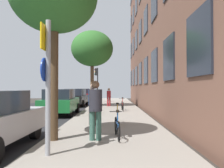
{
  "coord_description": "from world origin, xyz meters",
  "views": [
    {
      "loc": [
        1.17,
        -0.69,
        1.7
      ],
      "look_at": [
        1.09,
        13.28,
        1.96
      ],
      "focal_mm": 35.27,
      "sensor_mm": 36.0,
      "label": 1
    }
  ],
  "objects_px": {
    "sign_post": "(47,77)",
    "bicycle_0": "(117,127)",
    "bicycle_1": "(117,116)",
    "pedestrian_1": "(93,101)",
    "traffic_light": "(97,79)",
    "bicycle_2": "(122,105)",
    "pedestrian_2": "(109,96)",
    "tree_far": "(92,49)",
    "car_3": "(84,95)",
    "pedestrian_0": "(95,106)",
    "car_1": "(60,102)",
    "car_2": "(76,97)"
  },
  "relations": [
    {
      "from": "sign_post",
      "to": "bicycle_0",
      "type": "xyz_separation_m",
      "value": [
        1.69,
        1.82,
        -1.5
      ]
    },
    {
      "from": "bicycle_1",
      "to": "bicycle_0",
      "type": "bearing_deg",
      "value": -91.18
    },
    {
      "from": "bicycle_1",
      "to": "pedestrian_1",
      "type": "xyz_separation_m",
      "value": [
        -1.05,
        -0.23,
        0.64
      ]
    },
    {
      "from": "traffic_light",
      "to": "bicycle_2",
      "type": "relative_size",
      "value": 2.29
    },
    {
      "from": "bicycle_1",
      "to": "pedestrian_2",
      "type": "relative_size",
      "value": 1.05
    },
    {
      "from": "sign_post",
      "to": "traffic_light",
      "type": "distance_m",
      "value": 19.32
    },
    {
      "from": "sign_post",
      "to": "bicycle_0",
      "type": "height_order",
      "value": "sign_post"
    },
    {
      "from": "bicycle_0",
      "to": "pedestrian_2",
      "type": "relative_size",
      "value": 1.0
    },
    {
      "from": "tree_far",
      "to": "pedestrian_2",
      "type": "relative_size",
      "value": 4.13
    },
    {
      "from": "bicycle_0",
      "to": "car_3",
      "type": "bearing_deg",
      "value": 100.72
    },
    {
      "from": "pedestrian_2",
      "to": "car_3",
      "type": "bearing_deg",
      "value": 113.01
    },
    {
      "from": "pedestrian_0",
      "to": "car_1",
      "type": "distance_m",
      "value": 7.74
    },
    {
      "from": "sign_post",
      "to": "bicycle_2",
      "type": "height_order",
      "value": "sign_post"
    },
    {
      "from": "bicycle_2",
      "to": "pedestrian_2",
      "type": "height_order",
      "value": "pedestrian_2"
    },
    {
      "from": "pedestrian_1",
      "to": "car_1",
      "type": "distance_m",
      "value": 5.16
    },
    {
      "from": "pedestrian_0",
      "to": "car_2",
      "type": "distance_m",
      "value": 14.35
    },
    {
      "from": "tree_far",
      "to": "pedestrian_2",
      "type": "height_order",
      "value": "tree_far"
    },
    {
      "from": "pedestrian_1",
      "to": "car_2",
      "type": "bearing_deg",
      "value": 103.14
    },
    {
      "from": "traffic_light",
      "to": "car_3",
      "type": "bearing_deg",
      "value": 127.84
    },
    {
      "from": "tree_far",
      "to": "traffic_light",
      "type": "bearing_deg",
      "value": 90.26
    },
    {
      "from": "traffic_light",
      "to": "car_3",
      "type": "relative_size",
      "value": 0.85
    },
    {
      "from": "bicycle_2",
      "to": "pedestrian_0",
      "type": "xyz_separation_m",
      "value": [
        -1.19,
        -8.76,
        0.67
      ]
    },
    {
      "from": "bicycle_1",
      "to": "car_2",
      "type": "relative_size",
      "value": 0.37
    },
    {
      "from": "bicycle_2",
      "to": "pedestrian_1",
      "type": "relative_size",
      "value": 0.95
    },
    {
      "from": "pedestrian_2",
      "to": "traffic_light",
      "type": "bearing_deg",
      "value": 105.32
    },
    {
      "from": "traffic_light",
      "to": "bicycle_1",
      "type": "height_order",
      "value": "traffic_light"
    },
    {
      "from": "tree_far",
      "to": "pedestrian_1",
      "type": "relative_size",
      "value": 3.69
    },
    {
      "from": "pedestrian_2",
      "to": "car_2",
      "type": "bearing_deg",
      "value": 153.62
    },
    {
      "from": "tree_far",
      "to": "bicycle_1",
      "type": "relative_size",
      "value": 3.93
    },
    {
      "from": "tree_far",
      "to": "pedestrian_1",
      "type": "distance_m",
      "value": 10.35
    },
    {
      "from": "pedestrian_1",
      "to": "car_1",
      "type": "bearing_deg",
      "value": 118.91
    },
    {
      "from": "pedestrian_1",
      "to": "car_2",
      "type": "xyz_separation_m",
      "value": [
        -2.65,
        11.34,
        -0.28
      ]
    },
    {
      "from": "pedestrian_0",
      "to": "traffic_light",
      "type": "bearing_deg",
      "value": 94.2
    },
    {
      "from": "traffic_light",
      "to": "bicycle_1",
      "type": "distance_m",
      "value": 15.18
    },
    {
      "from": "pedestrian_1",
      "to": "sign_post",
      "type": "bearing_deg",
      "value": -99.47
    },
    {
      "from": "bicycle_0",
      "to": "bicycle_1",
      "type": "distance_m",
      "value": 2.61
    },
    {
      "from": "pedestrian_1",
      "to": "car_2",
      "type": "height_order",
      "value": "pedestrian_1"
    },
    {
      "from": "sign_post",
      "to": "pedestrian_0",
      "type": "distance_m",
      "value": 1.99
    },
    {
      "from": "bicycle_2",
      "to": "pedestrian_2",
      "type": "distance_m",
      "value": 3.9
    },
    {
      "from": "car_1",
      "to": "bicycle_0",
      "type": "bearing_deg",
      "value": -63.18
    },
    {
      "from": "bicycle_1",
      "to": "car_1",
      "type": "bearing_deg",
      "value": 129.56
    },
    {
      "from": "pedestrian_2",
      "to": "bicycle_0",
      "type": "bearing_deg",
      "value": -87.57
    },
    {
      "from": "car_2",
      "to": "car_1",
      "type": "bearing_deg",
      "value": -88.69
    },
    {
      "from": "pedestrian_2",
      "to": "car_2",
      "type": "height_order",
      "value": "pedestrian_2"
    },
    {
      "from": "bicycle_0",
      "to": "bicycle_2",
      "type": "distance_m",
      "value": 8.46
    },
    {
      "from": "bicycle_1",
      "to": "bicycle_2",
      "type": "distance_m",
      "value": 5.86
    },
    {
      "from": "pedestrian_0",
      "to": "pedestrian_2",
      "type": "relative_size",
      "value": 1.14
    },
    {
      "from": "pedestrian_1",
      "to": "car_3",
      "type": "xyz_separation_m",
      "value": [
        -2.75,
        17.38,
        -0.28
      ]
    },
    {
      "from": "sign_post",
      "to": "car_2",
      "type": "relative_size",
      "value": 0.72
    },
    {
      "from": "pedestrian_0",
      "to": "bicycle_2",
      "type": "bearing_deg",
      "value": 82.29
    }
  ]
}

